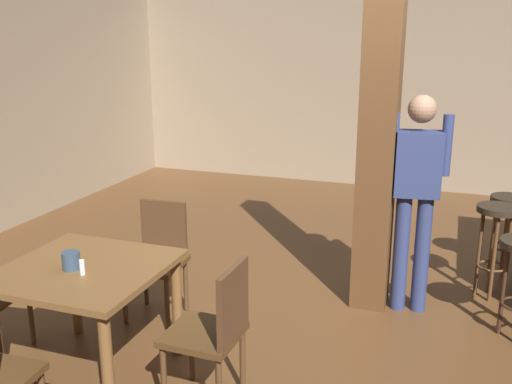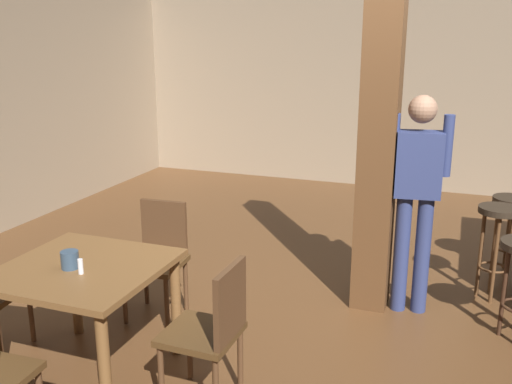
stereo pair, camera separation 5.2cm
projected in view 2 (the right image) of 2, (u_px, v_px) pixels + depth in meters
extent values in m
plane|color=brown|center=(327.00, 332.00, 4.25)|extent=(10.80, 10.80, 0.00)
cube|color=gray|center=(406.00, 90.00, 7.95)|extent=(8.00, 0.10, 2.80)
cube|color=brown|center=(379.00, 136.00, 4.34)|extent=(0.28, 0.28, 2.80)
cube|color=brown|center=(83.00, 269.00, 3.54)|extent=(0.97, 0.97, 0.04)
cylinder|color=brown|center=(176.00, 306.00, 3.88)|extent=(0.07, 0.07, 0.72)
cylinder|color=brown|center=(75.00, 288.00, 4.16)|extent=(0.07, 0.07, 0.72)
cylinder|color=brown|center=(105.00, 371.00, 3.13)|extent=(0.07, 0.07, 0.72)
cube|color=#4C3319|center=(201.00, 334.00, 3.34)|extent=(0.43, 0.43, 0.04)
cube|color=#4C301C|center=(230.00, 304.00, 3.21)|extent=(0.04, 0.38, 0.45)
cylinder|color=#4C301C|center=(161.00, 377.00, 3.30)|extent=(0.04, 0.04, 0.43)
cylinder|color=#4C301C|center=(190.00, 347.00, 3.62)|extent=(0.04, 0.04, 0.43)
cylinder|color=#4C301C|center=(240.00, 359.00, 3.49)|extent=(0.04, 0.04, 0.43)
cube|color=#4C3319|center=(155.00, 264.00, 4.36)|extent=(0.45, 0.45, 0.04)
cube|color=#4C301C|center=(164.00, 228.00, 4.48)|extent=(0.38, 0.06, 0.45)
cylinder|color=#4C301C|center=(167.00, 303.00, 4.21)|extent=(0.04, 0.04, 0.43)
cylinder|color=#4C301C|center=(125.00, 297.00, 4.31)|extent=(0.04, 0.04, 0.43)
cylinder|color=#4C301C|center=(186.00, 284.00, 4.53)|extent=(0.04, 0.04, 0.43)
cylinder|color=#4C301C|center=(146.00, 279.00, 4.63)|extent=(0.04, 0.04, 0.43)
cylinder|color=#4C301C|center=(31.00, 314.00, 4.05)|extent=(0.04, 0.04, 0.43)
cylinder|color=#33475B|center=(70.00, 260.00, 3.49)|extent=(0.11, 0.11, 0.11)
cylinder|color=silver|center=(81.00, 266.00, 3.41)|extent=(0.03, 0.03, 0.09)
cube|color=navy|center=(419.00, 164.00, 4.29)|extent=(0.37, 0.25, 0.50)
sphere|color=#997056|center=(423.00, 109.00, 4.18)|extent=(0.24, 0.24, 0.21)
cylinder|color=navy|center=(422.00, 255.00, 4.46)|extent=(0.14, 0.14, 0.95)
cylinder|color=navy|center=(401.00, 254.00, 4.50)|extent=(0.14, 0.14, 0.95)
cylinder|color=navy|center=(447.00, 146.00, 4.21)|extent=(0.09, 0.09, 0.46)
cylinder|color=navy|center=(393.00, 144.00, 4.29)|extent=(0.09, 0.09, 0.46)
cylinder|color=#382114|center=(504.00, 292.00, 4.12)|extent=(0.03, 0.03, 0.69)
cylinder|color=#2D2319|center=(500.00, 210.00, 4.62)|extent=(0.33, 0.33, 0.05)
torus|color=brown|center=(493.00, 267.00, 4.75)|extent=(0.24, 0.24, 0.02)
cylinder|color=brown|center=(494.00, 251.00, 4.82)|extent=(0.03, 0.03, 0.74)
cylinder|color=brown|center=(495.00, 261.00, 4.63)|extent=(0.03, 0.03, 0.74)
cylinder|color=brown|center=(509.00, 258.00, 4.69)|extent=(0.03, 0.03, 0.74)
cylinder|color=brown|center=(480.00, 254.00, 4.76)|extent=(0.03, 0.03, 0.74)
torus|color=brown|center=(507.00, 248.00, 5.26)|extent=(0.25, 0.25, 0.02)
cylinder|color=brown|center=(508.00, 234.00, 5.33)|extent=(0.03, 0.03, 0.68)
cylinder|color=brown|center=(509.00, 242.00, 5.13)|extent=(0.03, 0.03, 0.68)
cylinder|color=brown|center=(495.00, 237.00, 5.27)|extent=(0.03, 0.03, 0.68)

